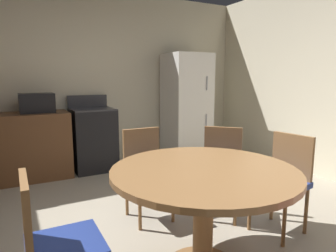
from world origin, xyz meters
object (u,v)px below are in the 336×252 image
at_px(dining_table, 204,190).
at_px(oven_range, 93,139).
at_px(chair_northeast, 221,165).
at_px(refrigerator, 186,107).
at_px(chair_west, 52,240).
at_px(chair_east, 284,176).
at_px(microwave, 37,103).
at_px(chair_north, 146,167).

bearing_deg(dining_table, oven_range, 91.62).
height_order(dining_table, chair_northeast, chair_northeast).
distance_m(refrigerator, chair_west, 3.70).
bearing_deg(dining_table, chair_east, 9.27).
distance_m(chair_west, chair_east, 1.96).
xyz_separation_m(chair_northeast, chair_east, (0.28, -0.54, 0.00)).
height_order(microwave, dining_table, microwave).
xyz_separation_m(dining_table, chair_northeast, (0.69, 0.70, -0.11)).
distance_m(microwave, chair_east, 3.20).
relative_size(chair_northeast, chair_east, 1.00).
relative_size(refrigerator, microwave, 4.00).
bearing_deg(microwave, chair_east, -55.56).
bearing_deg(chair_east, chair_northeast, -72.04).
distance_m(dining_table, chair_northeast, 0.99).
relative_size(oven_range, refrigerator, 0.62).
xyz_separation_m(chair_northeast, chair_north, (-0.69, 0.29, 0.00)).
bearing_deg(oven_range, chair_west, -108.11).
bearing_deg(chair_north, dining_table, -0.00).
xyz_separation_m(dining_table, chair_north, (0.00, 0.98, -0.11)).
bearing_deg(oven_range, chair_northeast, -69.57).
xyz_separation_m(refrigerator, chair_northeast, (-0.82, -2.02, -0.38)).
height_order(refrigerator, microwave, refrigerator).
bearing_deg(chair_west, chair_east, 4.71).
bearing_deg(chair_north, oven_range, -177.37).
relative_size(refrigerator, chair_west, 2.02).
relative_size(chair_west, chair_east, 1.00).
bearing_deg(chair_east, dining_table, -0.00).
distance_m(oven_range, chair_northeast, 2.21).
xyz_separation_m(refrigerator, chair_east, (-0.54, -2.55, -0.38)).
height_order(oven_range, chair_north, oven_range).
xyz_separation_m(microwave, chair_north, (0.82, -1.78, -0.53)).
distance_m(refrigerator, chair_north, 2.33).
xyz_separation_m(chair_west, chair_north, (0.98, 0.98, 0.00)).
bearing_deg(microwave, chair_northeast, -53.85).
bearing_deg(refrigerator, microwave, 178.76).
height_order(chair_northeast, chair_north, same).
bearing_deg(chair_west, dining_table, -0.00).
bearing_deg(oven_range, chair_east, -68.11).
xyz_separation_m(oven_range, dining_table, (0.08, -2.77, 0.14)).
xyz_separation_m(oven_range, chair_northeast, (0.77, -2.07, 0.03)).
bearing_deg(dining_table, chair_west, 179.85).
bearing_deg(chair_north, chair_east, 49.67).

